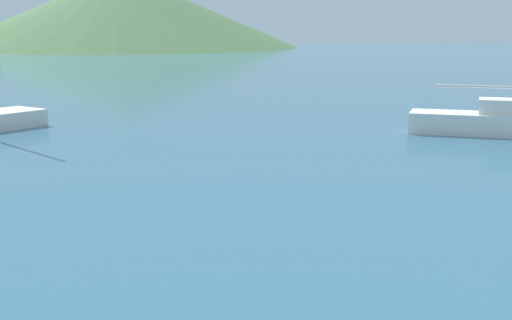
% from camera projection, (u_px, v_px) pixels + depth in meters
% --- Properties ---
extents(sailboat_inner, '(6.05, 5.10, 8.72)m').
position_uv_depth(sailboat_inner, '(508.00, 121.00, 23.94)').
color(sailboat_inner, white).
rests_on(sailboat_inner, ground_plane).
extents(hill_central, '(53.65, 53.65, 11.25)m').
position_uv_depth(hill_central, '(123.00, 10.00, 108.56)').
color(hill_central, '#476B42').
rests_on(hill_central, ground_plane).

